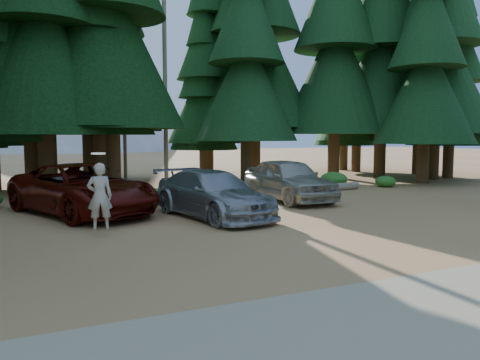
{
  "coord_description": "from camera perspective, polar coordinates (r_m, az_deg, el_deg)",
  "views": [
    {
      "loc": [
        -6.36,
        -11.25,
        2.62
      ],
      "look_at": [
        -0.3,
        2.03,
        1.25
      ],
      "focal_mm": 35.0,
      "sensor_mm": 36.0,
      "label": 1
    }
  ],
  "objects": [
    {
      "name": "frisbee_player",
      "position": [
        12.78,
        -16.73,
        -1.85
      ],
      "size": [
        0.69,
        0.51,
        2.01
      ],
      "rotation": [
        0.0,
        0.0,
        2.99
      ],
      "color": "beige",
      "rests_on": "ground"
    },
    {
      "name": "shrub_center_right",
      "position": [
        22.4,
        -1.99,
        -0.61
      ],
      "size": [
        1.06,
        1.06,
        0.58
      ],
      "primitive_type": "ellipsoid",
      "color": "#23681F",
      "rests_on": "ground"
    },
    {
      "name": "snag_front",
      "position": [
        26.94,
        -9.14,
        12.5
      ],
      "size": [
        0.24,
        0.24,
        12.0
      ],
      "primitive_type": "cylinder",
      "color": "#716B5A",
      "rests_on": "ground"
    },
    {
      "name": "silver_minivan_center",
      "position": [
        15.19,
        -3.31,
        -1.7
      ],
      "size": [
        3.08,
        5.5,
        1.51
      ],
      "primitive_type": "imported",
      "rotation": [
        0.0,
        0.0,
        0.19
      ],
      "color": "#9EA0A6",
      "rests_on": "ground"
    },
    {
      "name": "log_mid",
      "position": [
        23.08,
        -2.67,
        -0.83
      ],
      "size": [
        3.31,
        0.47,
        0.27
      ],
      "primitive_type": "cylinder",
      "rotation": [
        0.0,
        1.57,
        0.06
      ],
      "color": "#716B5A",
      "rests_on": "ground"
    },
    {
      "name": "red_pickup",
      "position": [
        16.58,
        -18.7,
        -1.04
      ],
      "size": [
        4.99,
        6.76,
        1.71
      ],
      "primitive_type": "imported",
      "rotation": [
        0.0,
        0.0,
        0.4
      ],
      "color": "#510D07",
      "rests_on": "ground"
    },
    {
      "name": "shrub_right",
      "position": [
        24.22,
        3.68,
        -0.04
      ],
      "size": [
        1.27,
        1.27,
        0.7
      ],
      "primitive_type": "ellipsoid",
      "color": "#23681F",
      "rests_on": "ground"
    },
    {
      "name": "shrub_left",
      "position": [
        18.2,
        -21.29,
        -2.67
      ],
      "size": [
        0.71,
        0.71,
        0.39
      ],
      "primitive_type": "ellipsoid",
      "color": "#23681F",
      "rests_on": "ground"
    },
    {
      "name": "shrub_edge_east",
      "position": [
        25.36,
        17.32,
        -0.16
      ],
      "size": [
        1.06,
        1.06,
        0.58
      ],
      "primitive_type": "ellipsoid",
      "color": "#23681F",
      "rests_on": "ground"
    },
    {
      "name": "ground",
      "position": [
        13.18,
        4.89,
        -6.12
      ],
      "size": [
        160.0,
        160.0,
        0.0
      ],
      "primitive_type": "plane",
      "color": "#9E6F43",
      "rests_on": "ground"
    },
    {
      "name": "mountain_peak",
      "position": [
        100.06,
        -22.66,
        10.73
      ],
      "size": [
        48.0,
        50.0,
        28.0
      ],
      "color": "gray",
      "rests_on": "ground"
    },
    {
      "name": "log_left",
      "position": [
        20.84,
        -13.57,
        -1.55
      ],
      "size": [
        4.75,
        0.84,
        0.34
      ],
      "primitive_type": "cylinder",
      "rotation": [
        0.0,
        1.57,
        -0.11
      ],
      "color": "#716B5A",
      "rests_on": "ground"
    },
    {
      "name": "silver_minivan_right",
      "position": [
        19.14,
        5.91,
        0.07
      ],
      "size": [
        2.05,
        5.09,
        1.73
      ],
      "primitive_type": "imported",
      "rotation": [
        0.0,
        0.0,
        -0.0
      ],
      "color": "#BAB5A5",
      "rests_on": "ground"
    },
    {
      "name": "forest_belt_north",
      "position": [
        27.13,
        -10.86,
        -0.28
      ],
      "size": [
        36.0,
        7.0,
        22.0
      ],
      "primitive_type": null,
      "color": "black",
      "rests_on": "ground"
    },
    {
      "name": "shrub_center_left",
      "position": [
        18.44,
        -10.67,
        -1.96
      ],
      "size": [
        1.1,
        1.1,
        0.61
      ],
      "primitive_type": "ellipsoid",
      "color": "#23681F",
      "rests_on": "ground"
    },
    {
      "name": "snag_back",
      "position": [
        27.83,
        -13.98,
        10.1
      ],
      "size": [
        0.2,
        0.2,
        10.0
      ],
      "primitive_type": "cylinder",
      "color": "#716B5A",
      "rests_on": "ground"
    },
    {
      "name": "shrub_far_right",
      "position": [
        24.75,
        11.35,
        0.08
      ],
      "size": [
        1.41,
        1.41,
        0.77
      ],
      "primitive_type": "ellipsoid",
      "color": "#23681F",
      "rests_on": "ground"
    },
    {
      "name": "log_right",
      "position": [
        22.09,
        9.19,
        -1.06
      ],
      "size": [
        5.51,
        1.2,
        0.35
      ],
      "primitive_type": "cylinder",
      "rotation": [
        0.0,
        1.57,
        0.15
      ],
      "color": "#716B5A",
      "rests_on": "ground"
    }
  ]
}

